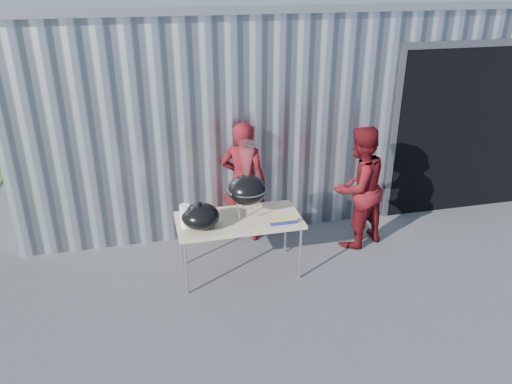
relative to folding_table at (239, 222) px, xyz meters
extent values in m
plane|color=#3E3E41|center=(0.44, -0.70, -0.71)|extent=(80.00, 80.00, 0.00)
cube|color=silver|center=(1.24, 4.00, 0.79)|extent=(8.00, 6.00, 3.00)
cube|color=black|center=(3.74, 1.57, 0.54)|extent=(2.40, 1.20, 2.50)
cube|color=#4C4C51|center=(3.74, 1.00, 1.84)|extent=(2.52, 0.08, 0.10)
cube|color=tan|center=(0.00, 0.00, 0.02)|extent=(1.50, 0.75, 0.04)
cylinder|color=silver|center=(-0.69, -0.31, -0.35)|extent=(0.03, 0.03, 0.71)
cylinder|color=silver|center=(0.69, -0.31, -0.35)|extent=(0.03, 0.03, 0.71)
cylinder|color=silver|center=(-0.69, 0.32, -0.35)|extent=(0.03, 0.03, 0.71)
cylinder|color=silver|center=(0.69, 0.32, -0.35)|extent=(0.03, 0.03, 0.71)
ellipsoid|color=black|center=(0.12, 0.06, 0.39)|extent=(0.47, 0.47, 0.35)
cylinder|color=silver|center=(0.12, 0.06, 0.40)|extent=(0.48, 0.48, 0.02)
cylinder|color=silver|center=(0.12, 0.06, 0.41)|extent=(0.45, 0.45, 0.01)
cylinder|color=silver|center=(0.12, 0.20, 0.16)|extent=(0.02, 0.02, 0.24)
cylinder|color=silver|center=(-0.01, -0.01, 0.16)|extent=(0.02, 0.02, 0.24)
cylinder|color=silver|center=(0.24, -0.01, 0.16)|extent=(0.02, 0.02, 0.24)
cylinder|color=#CF754A|center=(-0.03, 0.06, 0.43)|extent=(0.02, 0.14, 0.02)
cylinder|color=#CF754A|center=(0.01, 0.06, 0.43)|extent=(0.02, 0.14, 0.02)
cylinder|color=#CF754A|center=(0.04, 0.06, 0.43)|extent=(0.02, 0.14, 0.02)
cylinder|color=#CF754A|center=(0.08, 0.06, 0.43)|extent=(0.02, 0.14, 0.02)
cylinder|color=#CF754A|center=(0.12, 0.06, 0.43)|extent=(0.02, 0.14, 0.02)
cylinder|color=#CF754A|center=(0.15, 0.06, 0.43)|extent=(0.02, 0.14, 0.02)
cylinder|color=#CF754A|center=(0.19, 0.06, 0.43)|extent=(0.02, 0.14, 0.02)
cylinder|color=#CF754A|center=(0.22, 0.06, 0.43)|extent=(0.02, 0.14, 0.02)
cylinder|color=#CF754A|center=(0.26, 0.06, 0.43)|extent=(0.02, 0.14, 0.02)
cone|color=silver|center=(0.12, 0.06, 0.71)|extent=(0.20, 0.20, 0.55)
ellipsoid|color=black|center=(-0.47, -0.10, 0.18)|extent=(0.44, 0.44, 0.29)
cylinder|color=black|center=(-0.47, -0.10, 0.34)|extent=(0.05, 0.05, 0.03)
cylinder|color=white|center=(-0.64, -0.05, 0.18)|extent=(0.12, 0.12, 0.28)
cube|color=white|center=(-0.55, 0.22, 0.09)|extent=(0.20, 0.15, 0.10)
cube|color=navy|center=(0.49, -0.25, 0.07)|extent=(0.32, 0.06, 0.05)
cube|color=yellow|center=(0.49, -0.25, 0.10)|extent=(0.32, 0.06, 0.01)
imported|color=#510D10|center=(0.24, 0.86, 0.14)|extent=(0.73, 0.63, 1.70)
imported|color=#510D10|center=(1.69, 0.34, 0.13)|extent=(0.99, 0.89, 1.68)
camera|label=1|loc=(-1.04, -5.23, 2.83)|focal=35.00mm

